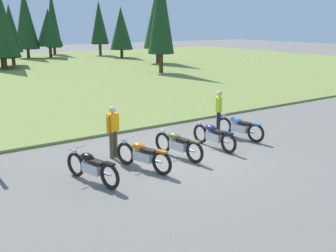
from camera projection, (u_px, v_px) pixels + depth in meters
ground_plane at (178, 157)px, 12.71m from camera, size 140.00×140.00×0.00m
grass_moorland at (1, 74)px, 33.14m from camera, size 80.00×44.00×0.10m
forest_treeline at (0, 22)px, 37.24m from camera, size 39.59×27.18×8.71m
motorcycle_black at (92, 167)px, 10.58m from camera, size 0.81×2.04×0.88m
motorcycle_orange at (143, 155)px, 11.52m from camera, size 0.87×2.02×0.88m
motorcycle_olive at (178, 144)px, 12.55m from camera, size 0.69×2.08×0.88m
motorcycle_navy at (214, 136)px, 13.53m from camera, size 0.62×2.10×0.88m
motorcycle_sky_blue at (239, 127)px, 14.64m from camera, size 0.71×2.08×0.88m
rider_in_hivis_vest at (219, 109)px, 15.25m from camera, size 0.42×0.41×1.67m
rider_near_row_end at (113, 129)px, 12.43m from camera, size 0.51×0.34×1.67m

